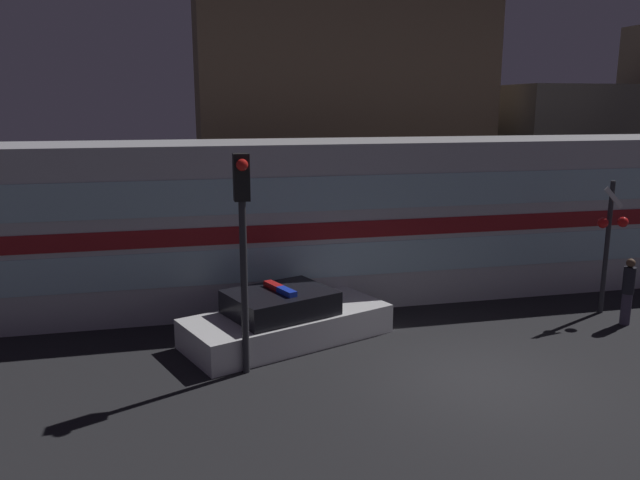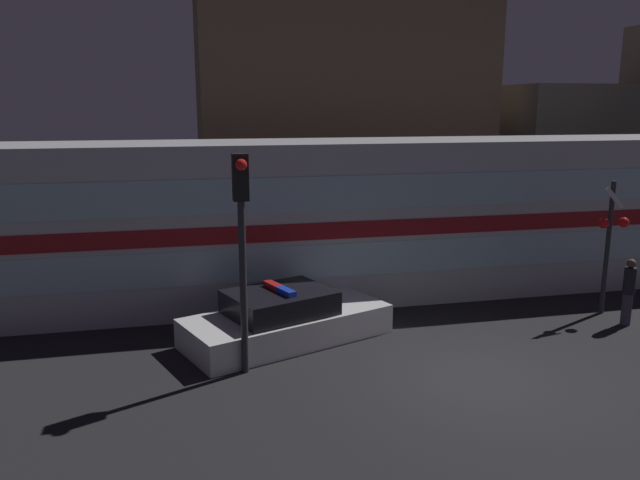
# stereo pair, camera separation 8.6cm
# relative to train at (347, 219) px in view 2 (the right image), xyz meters

# --- Properties ---
(ground_plane) EXTENTS (120.00, 120.00, 0.00)m
(ground_plane) POSITION_rel_train_xyz_m (0.93, -6.15, -2.18)
(ground_plane) COLOR black
(train) EXTENTS (22.61, 3.21, 4.35)m
(train) POSITION_rel_train_xyz_m (0.00, 0.00, 0.00)
(train) COLOR silver
(train) RESTS_ON ground_plane
(police_car) EXTENTS (5.08, 3.49, 1.32)m
(police_car) POSITION_rel_train_xyz_m (-2.34, -3.27, -1.69)
(police_car) COLOR silver
(police_car) RESTS_ON ground_plane
(pedestrian) EXTENTS (0.28, 0.28, 1.67)m
(pedestrian) POSITION_rel_train_xyz_m (6.01, -4.13, -1.32)
(pedestrian) COLOR #3F384C
(pedestrian) RESTS_ON ground_plane
(crossing_signal_near) EXTENTS (0.84, 0.33, 3.45)m
(crossing_signal_near) POSITION_rel_train_xyz_m (6.02, -3.27, -0.13)
(crossing_signal_near) COLOR #2D2D33
(crossing_signal_near) RESTS_ON ground_plane
(traffic_light_corner) EXTENTS (0.30, 0.46, 4.41)m
(traffic_light_corner) POSITION_rel_train_xyz_m (-3.43, -4.83, 0.84)
(traffic_light_corner) COLOR #2D2D33
(traffic_light_corner) RESTS_ON ground_plane
(building_left) EXTENTS (10.72, 4.30, 10.11)m
(building_left) POSITION_rel_train_xyz_m (1.63, 6.58, 2.88)
(building_left) COLOR brown
(building_left) RESTS_ON ground_plane
(building_center) EXTENTS (6.08, 4.91, 6.07)m
(building_center) POSITION_rel_train_xyz_m (11.06, 6.15, 0.86)
(building_center) COLOR #47423D
(building_center) RESTS_ON ground_plane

